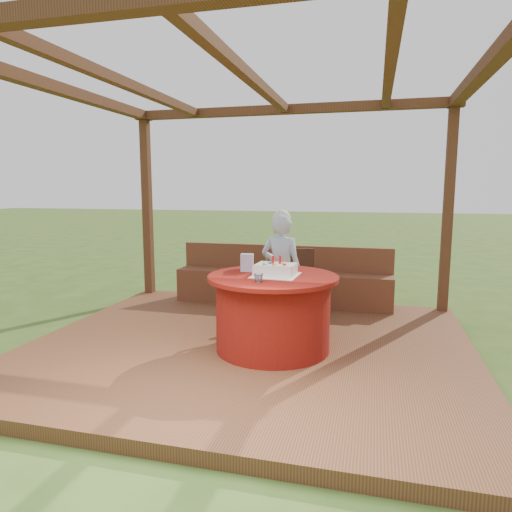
# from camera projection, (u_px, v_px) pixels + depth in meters

# --- Properties ---
(ground) EXTENTS (60.00, 60.00, 0.00)m
(ground) POSITION_uv_depth(u_px,v_px,m) (250.00, 353.00, 4.80)
(ground) COLOR #36551C
(ground) RESTS_ON ground
(deck) EXTENTS (4.50, 4.00, 0.12)m
(deck) POSITION_uv_depth(u_px,v_px,m) (250.00, 348.00, 4.79)
(deck) COLOR brown
(deck) RESTS_ON ground
(pergola) EXTENTS (4.50, 4.00, 2.72)m
(pergola) POSITION_uv_depth(u_px,v_px,m) (250.00, 117.00, 4.44)
(pergola) COLOR brown
(pergola) RESTS_ON deck
(bench) EXTENTS (3.00, 0.42, 0.80)m
(bench) POSITION_uv_depth(u_px,v_px,m) (282.00, 285.00, 6.39)
(bench) COLOR brown
(bench) RESTS_ON deck
(table) EXTENTS (1.28, 1.28, 0.75)m
(table) POSITION_uv_depth(u_px,v_px,m) (273.00, 312.00, 4.53)
(table) COLOR maroon
(table) RESTS_ON deck
(chair) EXTENTS (0.52, 0.52, 0.86)m
(chair) POSITION_uv_depth(u_px,v_px,m) (299.00, 281.00, 5.61)
(chair) COLOR #3E2113
(chair) RESTS_ON deck
(elderly_woman) EXTENTS (0.52, 0.37, 1.36)m
(elderly_woman) POSITION_uv_depth(u_px,v_px,m) (281.00, 269.00, 5.23)
(elderly_woman) COLOR #A1CEEF
(elderly_woman) RESTS_ON deck
(birthday_cake) EXTENTS (0.45, 0.45, 0.19)m
(birthday_cake) POSITION_uv_depth(u_px,v_px,m) (276.00, 270.00, 4.45)
(birthday_cake) COLOR white
(birthday_cake) RESTS_ON table
(gift_bag) EXTENTS (0.14, 0.10, 0.18)m
(gift_bag) POSITION_uv_depth(u_px,v_px,m) (247.00, 263.00, 4.67)
(gift_bag) COLOR #ED99CA
(gift_bag) RESTS_ON table
(drinking_glass) EXTENTS (0.10, 0.10, 0.08)m
(drinking_glass) POSITION_uv_depth(u_px,v_px,m) (258.00, 278.00, 4.13)
(drinking_glass) COLOR white
(drinking_glass) RESTS_ON table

